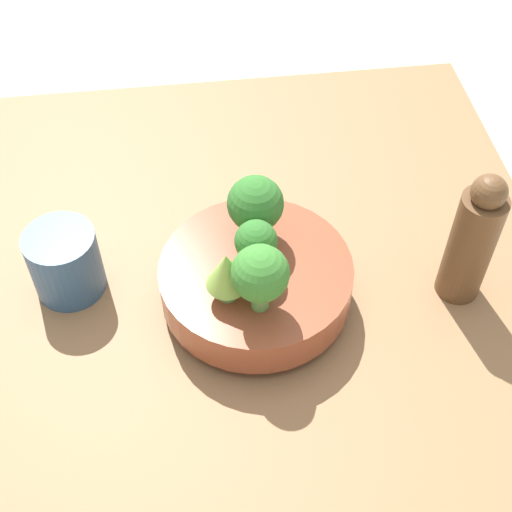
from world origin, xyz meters
name	(u,v)px	position (x,y,z in m)	size (l,w,h in m)	color
ground_plane	(230,307)	(0.00, 0.00, 0.00)	(6.00, 6.00, 0.00)	beige
table	(229,299)	(0.00, 0.00, 0.02)	(0.88, 0.85, 0.03)	olive
bowl	(256,281)	(-0.02, -0.03, 0.07)	(0.23, 0.23, 0.06)	brown
romanesco_piece_far	(227,272)	(-0.06, 0.01, 0.14)	(0.05, 0.05, 0.07)	#6BA34C
broccoli_floret_right	(255,205)	(0.03, -0.04, 0.15)	(0.07, 0.07, 0.09)	#6BA34C
broccoli_floret_center	(256,243)	(-0.02, -0.03, 0.14)	(0.05, 0.05, 0.07)	#6BA34C
broccoli_floret_left	(260,275)	(-0.07, -0.03, 0.15)	(0.06, 0.06, 0.09)	#609347
cup	(65,262)	(0.04, 0.20, 0.08)	(0.09, 0.09, 0.09)	#33567F
pepper_mill	(472,241)	(-0.03, -0.29, 0.12)	(0.05, 0.05, 0.19)	brown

